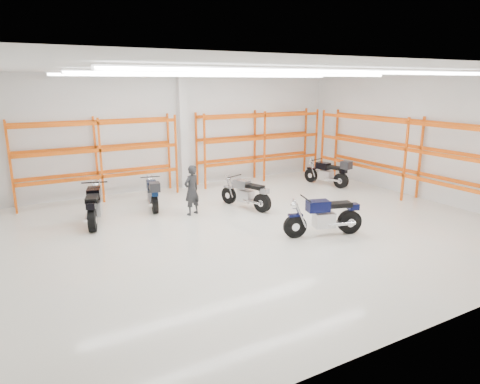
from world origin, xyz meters
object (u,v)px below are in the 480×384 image
standing_man (192,190)px  motorcycle_back_b (153,194)px  motorcycle_back_a (94,207)px  structural_column (183,132)px  motorcycle_back_c (247,194)px  motorcycle_back_d (330,173)px  motorcycle_main (327,217)px

standing_man → motorcycle_back_b: bearing=-74.3°
motorcycle_back_a → structural_column: (4.17, 3.06, 1.71)m
motorcycle_back_c → standing_man: (-1.91, 0.28, 0.32)m
motorcycle_back_b → structural_column: bearing=48.6°
motorcycle_back_d → standing_man: standing_man is taller
motorcycle_back_a → structural_column: bearing=36.3°
motorcycle_main → structural_column: 7.60m
motorcycle_back_b → standing_man: (0.90, -1.24, 0.30)m
motorcycle_back_a → motorcycle_back_b: bearing=17.8°
motorcycle_back_a → motorcycle_back_c: motorcycle_back_a is taller
motorcycle_back_a → motorcycle_back_d: (9.47, 0.27, -0.00)m
standing_man → structural_column: structural_column is taller
motorcycle_back_a → motorcycle_back_b: motorcycle_back_a is taller
motorcycle_back_c → standing_man: standing_man is taller
motorcycle_main → motorcycle_back_b: 5.95m
motorcycle_back_a → structural_column: structural_column is taller
motorcycle_back_b → motorcycle_back_c: (2.81, -1.51, -0.02)m
motorcycle_back_d → standing_man: size_ratio=1.34×
motorcycle_back_d → motorcycle_back_b: bearing=177.0°
motorcycle_main → motorcycle_back_b: size_ratio=1.08×
motorcycle_back_b → motorcycle_back_c: bearing=-28.4°
motorcycle_back_d → motorcycle_back_c: bearing=-166.3°
motorcycle_back_c → structural_column: bearing=99.9°
motorcycle_main → motorcycle_back_d: size_ratio=1.03×
motorcycle_back_a → standing_man: bearing=-11.1°
motorcycle_back_a → motorcycle_back_d: 9.47m
standing_man → motorcycle_back_c: bearing=151.4°
motorcycle_back_a → standing_man: size_ratio=1.42×
motorcycle_back_b → structural_column: (2.12, 2.40, 1.74)m
motorcycle_back_c → motorcycle_back_d: 4.74m
motorcycle_main → motorcycle_back_a: (-5.45, 4.23, 0.01)m
motorcycle_back_b → motorcycle_back_d: size_ratio=0.96×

